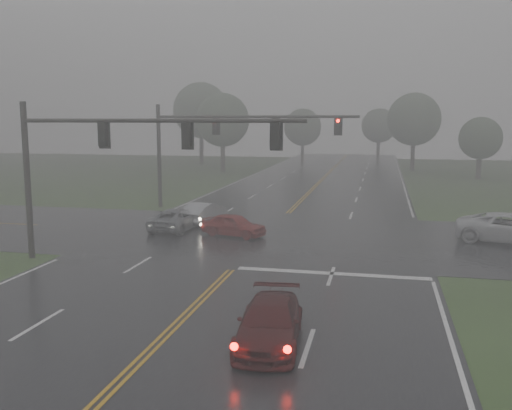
% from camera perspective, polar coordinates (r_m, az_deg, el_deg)
% --- Properties ---
extents(main_road, '(18.00, 160.00, 0.02)m').
position_cam_1_polar(main_road, '(31.56, 0.30, -3.78)').
color(main_road, black).
rests_on(main_road, ground).
extents(cross_street, '(120.00, 14.00, 0.02)m').
position_cam_1_polar(cross_street, '(33.47, 1.02, -3.06)').
color(cross_street, black).
rests_on(cross_street, ground).
extents(stop_bar, '(8.50, 0.50, 0.01)m').
position_cam_1_polar(stop_bar, '(25.53, 7.60, -6.86)').
color(stop_bar, silver).
rests_on(stop_bar, ground).
extents(sedan_maroon, '(2.21, 4.67, 1.32)m').
position_cam_1_polar(sedan_maroon, '(17.84, 1.37, -13.73)').
color(sedan_maroon, '#3D0B0B').
rests_on(sedan_maroon, ground).
extents(sedan_red, '(4.14, 2.56, 1.31)m').
position_cam_1_polar(sedan_red, '(33.27, -2.23, -3.14)').
color(sedan_red, maroon).
rests_on(sedan_red, ground).
extents(sedan_silver, '(2.21, 4.50, 1.42)m').
position_cam_1_polar(sedan_silver, '(37.23, -5.19, -1.90)').
color(sedan_silver, '#929599').
rests_on(sedan_silver, ground).
extents(car_grey, '(2.48, 4.85, 1.31)m').
position_cam_1_polar(car_grey, '(35.49, -7.88, -2.47)').
color(car_grey, slate).
rests_on(car_grey, ground).
extents(pickup_white, '(6.20, 3.84, 1.60)m').
position_cam_1_polar(pickup_white, '(34.48, 24.08, -3.48)').
color(pickup_white, silver).
rests_on(pickup_white, ground).
extents(signal_gantry_near, '(13.68, 0.33, 7.59)m').
position_cam_1_polar(signal_gantry_near, '(27.39, -14.74, 5.31)').
color(signal_gantry_near, black).
rests_on(signal_gantry_near, ground).
extents(signal_gantry_far, '(15.24, 0.40, 7.85)m').
position_cam_1_polar(signal_gantry_far, '(42.80, -3.73, 6.97)').
color(signal_gantry_far, black).
rests_on(signal_gantry_far, ground).
extents(tree_nw_a, '(6.83, 6.83, 10.03)m').
position_cam_1_polar(tree_nw_a, '(73.49, -3.37, 8.48)').
color(tree_nw_a, '#2F271E').
rests_on(tree_nw_a, ground).
extents(tree_ne_a, '(6.91, 6.91, 10.15)m').
position_cam_1_polar(tree_ne_a, '(77.97, 15.53, 8.25)').
color(tree_ne_a, '#2F271E').
rests_on(tree_ne_a, ground).
extents(tree_n_mid, '(5.67, 5.67, 8.32)m').
position_cam_1_polar(tree_n_mid, '(87.82, 4.69, 7.75)').
color(tree_n_mid, '#2F271E').
rests_on(tree_n_mid, ground).
extents(tree_e_near, '(4.76, 4.76, 7.00)m').
position_cam_1_polar(tree_e_near, '(69.18, 21.53, 6.22)').
color(tree_e_near, '#2F271E').
rests_on(tree_e_near, ground).
extents(tree_nw_b, '(8.29, 8.29, 12.17)m').
position_cam_1_polar(tree_nw_b, '(86.50, -5.52, 9.41)').
color(tree_nw_b, '#2F271E').
rests_on(tree_nw_b, ground).
extents(tree_n_far, '(5.79, 5.79, 8.51)m').
position_cam_1_polar(tree_n_far, '(98.76, 12.19, 7.75)').
color(tree_n_far, '#2F271E').
rests_on(tree_n_far, ground).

